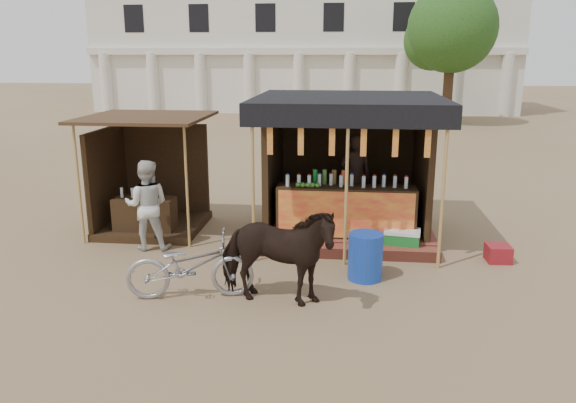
{
  "coord_description": "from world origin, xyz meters",
  "views": [
    {
      "loc": [
        1.0,
        -7.72,
        3.58
      ],
      "look_at": [
        0.0,
        1.6,
        1.1
      ],
      "focal_mm": 35.0,
      "sensor_mm": 36.0,
      "label": 1
    }
  ],
  "objects": [
    {
      "name": "cow",
      "position": [
        0.02,
        -0.16,
        0.76
      ],
      "size": [
        1.89,
        1.05,
        1.51
      ],
      "primitive_type": "imported",
      "rotation": [
        0.0,
        0.0,
        1.44
      ],
      "color": "black",
      "rests_on": "ground"
    },
    {
      "name": "red_crate",
      "position": [
        3.71,
        2.0,
        0.15
      ],
      "size": [
        0.42,
        0.43,
        0.3
      ],
      "primitive_type": "cube",
      "rotation": [
        0.0,
        0.0,
        0.05
      ],
      "color": "maroon",
      "rests_on": "ground"
    },
    {
      "name": "background_building",
      "position": [
        -2.0,
        29.94,
        3.98
      ],
      "size": [
        26.0,
        7.45,
        8.18
      ],
      "color": "silver",
      "rests_on": "ground"
    },
    {
      "name": "bystander",
      "position": [
        -2.68,
        2.0,
        0.85
      ],
      "size": [
        0.9,
        0.75,
        1.7
      ],
      "primitive_type": "imported",
      "rotation": [
        0.0,
        0.0,
        3.28
      ],
      "color": "silver",
      "rests_on": "ground"
    },
    {
      "name": "motorbike",
      "position": [
        -1.3,
        -0.06,
        0.5
      ],
      "size": [
        1.99,
        1.03,
        1.0
      ],
      "primitive_type": "imported",
      "rotation": [
        0.0,
        0.0,
        1.77
      ],
      "color": "#94949C",
      "rests_on": "ground"
    },
    {
      "name": "cooler",
      "position": [
        2.04,
        2.21,
        0.23
      ],
      "size": [
        0.7,
        0.53,
        0.46
      ],
      "color": "#1A752A",
      "rests_on": "ground"
    },
    {
      "name": "tree",
      "position": [
        5.81,
        22.14,
        4.63
      ],
      "size": [
        4.5,
        4.4,
        7.0
      ],
      "color": "#382314",
      "rests_on": "ground"
    },
    {
      "name": "blue_barrel",
      "position": [
        1.34,
        0.95,
        0.39
      ],
      "size": [
        0.7,
        0.7,
        0.77
      ],
      "primitive_type": "cylinder",
      "rotation": [
        0.0,
        0.0,
        -0.29
      ],
      "color": "#163BA5",
      "rests_on": "ground"
    },
    {
      "name": "main_stall",
      "position": [
        1.01,
        3.36,
        1.03
      ],
      "size": [
        3.6,
        3.61,
        2.78
      ],
      "color": "brown",
      "rests_on": "ground"
    },
    {
      "name": "secondary_stall",
      "position": [
        -3.17,
        3.24,
        0.85
      ],
      "size": [
        2.4,
        2.4,
        2.38
      ],
      "color": "#322112",
      "rests_on": "ground"
    },
    {
      "name": "ground",
      "position": [
        0.0,
        0.0,
        0.0
      ],
      "size": [
        120.0,
        120.0,
        0.0
      ],
      "primitive_type": "plane",
      "color": "#846B4C",
      "rests_on": "ground"
    }
  ]
}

